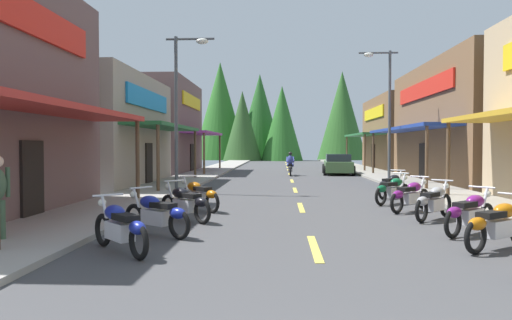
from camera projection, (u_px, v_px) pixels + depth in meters
ground at (292, 183)px, 26.27m from camera, size 9.04×78.41×0.10m
sidewalk_left at (186, 180)px, 26.56m from camera, size 2.73×78.41×0.12m
sidewalk_right at (401, 181)px, 25.97m from camera, size 2.73×78.41×0.12m
centerline_dashes at (291, 177)px, 29.92m from camera, size 0.16×54.05×0.01m
storefront_left_middle at (79, 131)px, 24.15m from camera, size 8.87×9.98×5.45m
storefront_left_far at (141, 127)px, 35.86m from camera, size 9.49×9.62×6.72m
storefront_right_middle at (482, 122)px, 26.38m from camera, size 8.20×13.69×6.49m
storefront_right_far at (421, 133)px, 40.40m from camera, size 9.70×11.22×6.03m
streetlamp_left at (183, 92)px, 19.62m from camera, size 1.98×0.30×6.41m
streetlamp_right at (384, 99)px, 24.52m from camera, size 1.98×0.30×6.80m
motorcycle_parked_right_1 at (498, 224)px, 9.03m from camera, size 1.77×1.36×1.04m
motorcycle_parked_right_2 at (470, 212)px, 10.57m from camera, size 1.66×1.51×1.04m
motorcycle_parked_right_3 at (434, 201)px, 12.70m from camera, size 1.48×1.68×1.04m
motorcycle_parked_right_4 at (410, 195)px, 14.30m from camera, size 1.58×1.59×1.04m
motorcycle_parked_right_5 at (393, 189)px, 16.17m from camera, size 1.55×1.61×1.04m
motorcycle_parked_right_6 at (392, 185)px, 18.09m from camera, size 1.42×1.73×1.04m
motorcycle_parked_left_0 at (120, 226)px, 8.74m from camera, size 1.54×1.62×1.04m
motorcycle_parked_left_1 at (157, 213)px, 10.44m from camera, size 1.79×1.33×1.04m
motorcycle_parked_left_2 at (185, 202)px, 12.48m from camera, size 1.63×1.54×1.04m
motorcycle_parked_left_3 at (198, 195)px, 14.46m from camera, size 1.55×1.62×1.04m
rider_cruising_lead at (290, 166)px, 31.61m from camera, size 0.60×2.14×1.57m
parked_car_curbside at (338, 164)px, 32.99m from camera, size 2.28×4.41×1.40m
treeline_backdrop at (267, 116)px, 67.68m from camera, size 24.80×11.30×13.94m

